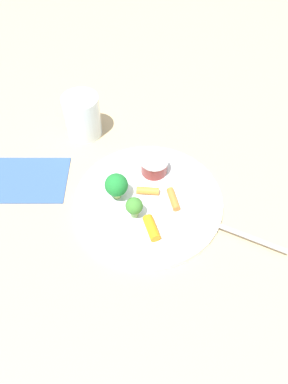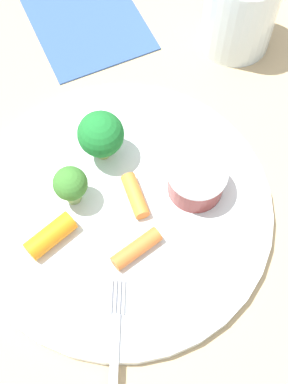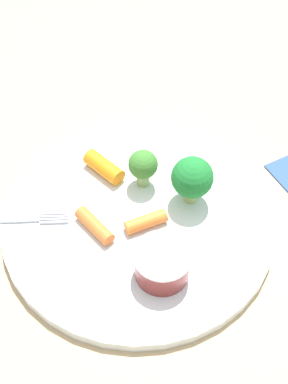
% 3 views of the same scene
% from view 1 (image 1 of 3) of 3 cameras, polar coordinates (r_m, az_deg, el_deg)
% --- Properties ---
extents(ground_plane, '(2.40, 2.40, 0.00)m').
position_cam_1_polar(ground_plane, '(0.64, 0.69, -1.79)').
color(ground_plane, tan).
extents(plate, '(0.27, 0.27, 0.01)m').
position_cam_1_polar(plate, '(0.64, 0.69, -1.47)').
color(plate, white).
rests_on(plate, ground_plane).
extents(sauce_cup, '(0.05, 0.05, 0.03)m').
position_cam_1_polar(sauce_cup, '(0.66, 1.65, 4.29)').
color(sauce_cup, maroon).
rests_on(sauce_cup, plate).
extents(broccoli_floret_0, '(0.03, 0.03, 0.04)m').
position_cam_1_polar(broccoli_floret_0, '(0.59, -1.60, -2.36)').
color(broccoli_floret_0, '#82AA67').
rests_on(broccoli_floret_0, plate).
extents(broccoli_floret_1, '(0.04, 0.04, 0.05)m').
position_cam_1_polar(broccoli_floret_1, '(0.61, -4.50, 1.09)').
color(broccoli_floret_1, '#96BA62').
rests_on(broccoli_floret_1, plate).
extents(carrot_stick_0, '(0.02, 0.05, 0.01)m').
position_cam_1_polar(carrot_stick_0, '(0.63, 4.77, -1.16)').
color(carrot_stick_0, orange).
rests_on(carrot_stick_0, plate).
extents(carrot_stick_1, '(0.04, 0.02, 0.01)m').
position_cam_1_polar(carrot_stick_1, '(0.64, 0.65, 0.21)').
color(carrot_stick_1, orange).
rests_on(carrot_stick_1, plate).
extents(carrot_stick_2, '(0.03, 0.05, 0.02)m').
position_cam_1_polar(carrot_stick_2, '(0.59, 1.63, -5.82)').
color(carrot_stick_2, orange).
rests_on(carrot_stick_2, plate).
extents(fork, '(0.16, 0.10, 0.00)m').
position_cam_1_polar(fork, '(0.61, 14.03, -6.08)').
color(fork, '#B7BAC7').
rests_on(fork, plate).
extents(drinking_glass, '(0.07, 0.07, 0.09)m').
position_cam_1_polar(drinking_glass, '(0.75, -9.93, 12.01)').
color(drinking_glass, silver).
rests_on(drinking_glass, ground_plane).
extents(napkin, '(0.16, 0.13, 0.00)m').
position_cam_1_polar(napkin, '(0.71, -18.46, 1.99)').
color(napkin, '#33528F').
rests_on(napkin, ground_plane).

